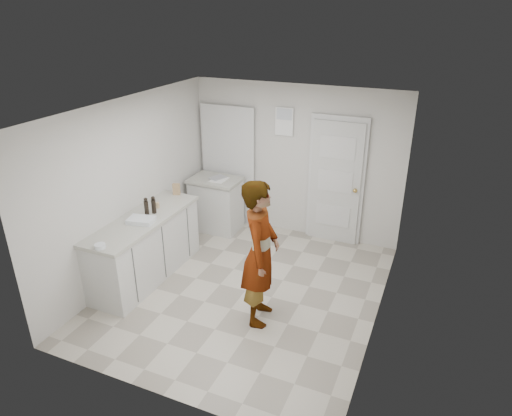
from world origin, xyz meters
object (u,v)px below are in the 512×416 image
at_px(oil_cruet_a, 154,205).
at_px(oil_cruet_b, 146,207).
at_px(spice_jar, 158,205).
at_px(egg_bowl, 100,246).
at_px(baking_dish, 141,220).
at_px(person, 260,253).
at_px(cake_mix_box, 176,189).

bearing_deg(oil_cruet_a, oil_cruet_b, -105.73).
distance_m(spice_jar, egg_bowl, 1.27).
height_order(oil_cruet_a, oil_cruet_b, oil_cruet_b).
bearing_deg(baking_dish, spice_jar, 97.98).
bearing_deg(person, egg_bowl, 97.42).
distance_m(cake_mix_box, baking_dish, 1.02).
bearing_deg(oil_cruet_b, egg_bowl, -88.76).
bearing_deg(oil_cruet_b, person, -10.11).
relative_size(spice_jar, baking_dish, 0.22).
bearing_deg(baking_dish, oil_cruet_a, 92.13).
relative_size(oil_cruet_b, egg_bowl, 2.08).
xyz_separation_m(person, spice_jar, (-1.85, 0.61, 0.05)).
relative_size(baking_dish, egg_bowl, 2.90).
height_order(cake_mix_box, egg_bowl, cake_mix_box).
relative_size(oil_cruet_b, baking_dish, 0.72).
height_order(spice_jar, oil_cruet_b, oil_cruet_b).
bearing_deg(cake_mix_box, oil_cruet_b, -103.85).
height_order(person, spice_jar, person).
xyz_separation_m(person, oil_cruet_a, (-1.80, 0.45, 0.13)).
xyz_separation_m(oil_cruet_b, baking_dish, (0.05, -0.20, -0.10)).
bearing_deg(spice_jar, oil_cruet_b, -85.56).
bearing_deg(egg_bowl, spice_jar, 91.96).
height_order(person, cake_mix_box, person).
height_order(baking_dish, egg_bowl, baking_dish).
xyz_separation_m(cake_mix_box, baking_dish, (0.09, -1.02, -0.06)).
height_order(person, oil_cruet_a, person).
bearing_deg(person, oil_cruet_a, 63.65).
relative_size(person, oil_cruet_b, 6.69).
bearing_deg(oil_cruet_a, cake_mix_box, 96.09).
bearing_deg(oil_cruet_a, spice_jar, 108.64).
height_order(spice_jar, baking_dish, spice_jar).
xyz_separation_m(person, egg_bowl, (-1.81, -0.65, 0.03)).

